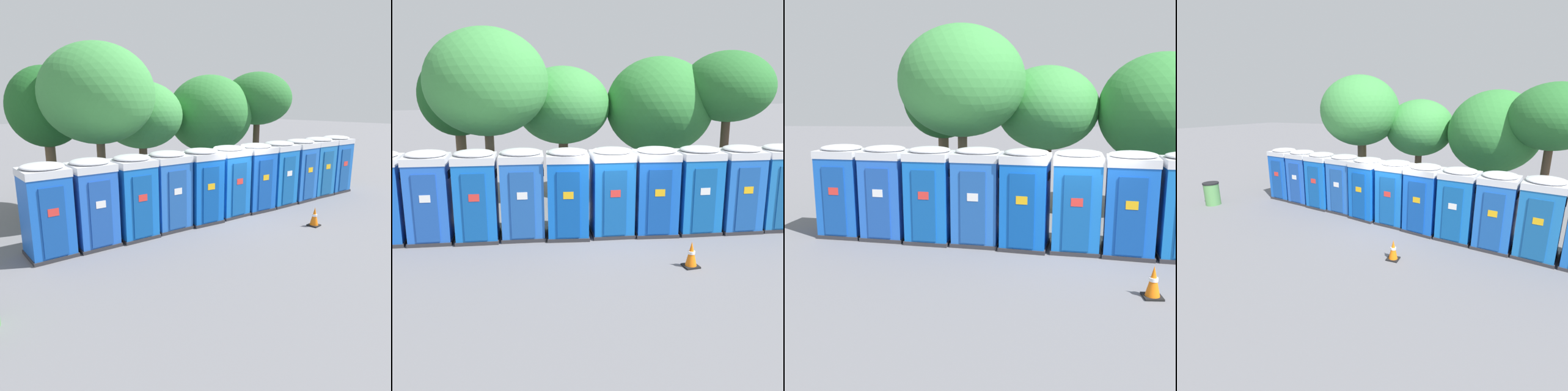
{
  "view_description": "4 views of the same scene",
  "coord_description": "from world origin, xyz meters",
  "views": [
    {
      "loc": [
        -10.47,
        -8.48,
        4.14
      ],
      "look_at": [
        -1.45,
        0.22,
        0.95
      ],
      "focal_mm": 35.0,
      "sensor_mm": 36.0,
      "label": 1
    },
    {
      "loc": [
        -4.3,
        -12.04,
        4.4
      ],
      "look_at": [
        -0.68,
        0.09,
        1.17
      ],
      "focal_mm": 42.0,
      "sensor_mm": 36.0,
      "label": 2
    },
    {
      "loc": [
        -1.92,
        -11.22,
        3.67
      ],
      "look_at": [
        -2.43,
        0.39,
        1.29
      ],
      "focal_mm": 42.0,
      "sensor_mm": 36.0,
      "label": 3
    },
    {
      "loc": [
        3.88,
        -10.87,
        4.53
      ],
      "look_at": [
        -1.04,
        0.15,
        0.98
      ],
      "focal_mm": 28.0,
      "sensor_mm": 36.0,
      "label": 4
    }
  ],
  "objects": [
    {
      "name": "portapotty_7",
      "position": [
        2.49,
        -0.5,
        1.28
      ],
      "size": [
        1.38,
        1.36,
        2.54
      ],
      "color": "#2D2D33",
      "rests_on": "ground"
    },
    {
      "name": "street_tree_0",
      "position": [
        5.28,
        2.56,
        4.11
      ],
      "size": [
        3.27,
        3.27,
        5.39
      ],
      "color": "brown",
      "rests_on": "ground"
    },
    {
      "name": "street_tree_4",
      "position": [
        -3.12,
        3.28,
        4.28
      ],
      "size": [
        3.95,
        3.95,
        6.0
      ],
      "color": "brown",
      "rests_on": "ground"
    },
    {
      "name": "street_tree_2",
      "position": [
        -3.98,
        5.39,
        3.81
      ],
      "size": [
        2.82,
        2.82,
        5.31
      ],
      "color": "brown",
      "rests_on": "ground"
    },
    {
      "name": "portapotty_3",
      "position": [
        -2.5,
        0.46,
        1.28
      ],
      "size": [
        1.41,
        1.38,
        2.54
      ],
      "color": "#2D2D33",
      "rests_on": "ground"
    },
    {
      "name": "portapotty_4",
      "position": [
        -1.26,
        0.14,
        1.28
      ],
      "size": [
        1.41,
        1.42,
        2.54
      ],
      "color": "#2D2D33",
      "rests_on": "ground"
    },
    {
      "name": "portapotty_1",
      "position": [
        -5.0,
        0.87,
        1.28
      ],
      "size": [
        1.35,
        1.36,
        2.54
      ],
      "color": "#2D2D33",
      "rests_on": "ground"
    },
    {
      "name": "street_tree_3",
      "position": [
        3.2,
        3.79,
        3.42
      ],
      "size": [
        3.97,
        3.97,
        5.22
      ],
      "color": "#4C3826",
      "rests_on": "ground"
    },
    {
      "name": "street_tree_1",
      "position": [
        -0.35,
        4.41,
        3.45
      ],
      "size": [
        3.41,
        3.41,
        4.87
      ],
      "color": "brown",
      "rests_on": "ground"
    },
    {
      "name": "traffic_cone",
      "position": [
        1.02,
        -2.91,
        0.31
      ],
      "size": [
        0.36,
        0.36,
        0.64
      ],
      "color": "black",
      "rests_on": "ground"
    },
    {
      "name": "trash_can",
      "position": [
        -8.75,
        -1.28,
        0.54
      ],
      "size": [
        0.71,
        0.71,
        1.08
      ],
      "color": "#518C4C",
      "rests_on": "ground"
    },
    {
      "name": "portapotty_0",
      "position": [
        -6.25,
        1.08,
        1.28
      ],
      "size": [
        1.35,
        1.36,
        2.54
      ],
      "color": "#2D2D33",
      "rests_on": "ground"
    },
    {
      "name": "portapotty_6",
      "position": [
        1.24,
        -0.3,
        1.28
      ],
      "size": [
        1.44,
        1.42,
        2.54
      ],
      "color": "#2D2D33",
      "rests_on": "ground"
    },
    {
      "name": "portapotty_8",
      "position": [
        3.74,
        -0.72,
        1.28
      ],
      "size": [
        1.34,
        1.35,
        2.54
      ],
      "color": "#2D2D33",
      "rests_on": "ground"
    },
    {
      "name": "ground_plane",
      "position": [
        0.0,
        0.0,
        0.0
      ],
      "size": [
        120.0,
        120.0,
        0.0
      ],
      "primitive_type": "plane",
      "color": "slate"
    },
    {
      "name": "portapotty_9",
      "position": [
        5.0,
        -0.9,
        1.28
      ],
      "size": [
        1.41,
        1.4,
        2.54
      ],
      "color": "#2D2D33",
      "rests_on": "ground"
    },
    {
      "name": "portapotty_2",
      "position": [
        -3.76,
        0.61,
        1.28
      ],
      "size": [
        1.35,
        1.37,
        2.54
      ],
      "color": "#2D2D33",
      "rests_on": "ground"
    },
    {
      "name": "portapotty_5",
      "position": [
        -0.0,
        -0.03,
        1.28
      ],
      "size": [
        1.37,
        1.37,
        2.54
      ],
      "color": "#2D2D33",
      "rests_on": "ground"
    }
  ]
}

